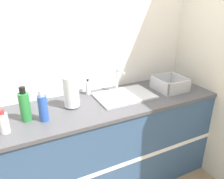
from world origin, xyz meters
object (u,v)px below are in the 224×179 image
Objects in this scene: sink at (124,95)px; soap_dispenser at (88,88)px; bottle_white_spray at (4,123)px; bottle_blue at (43,108)px; bottle_green at (25,106)px; paper_towel_roll at (71,92)px; dish_rack at (170,85)px.

sink reaches higher than soap_dispenser.
bottle_blue is at bearing 9.99° from bottle_white_spray.
bottle_green is (-0.12, 0.06, 0.01)m from bottle_blue.
sink is 0.75m from bottle_blue.
sink is 1.97× the size of paper_towel_roll.
bottle_green reaches higher than soap_dispenser.
dish_rack is at bearing -17.74° from soap_dispenser.
paper_towel_roll is at bearing 25.95° from bottle_blue.
bottle_blue is (-1.23, -0.06, 0.06)m from dish_rack.
bottle_blue is at bearing -171.57° from sink.
sink is at bearing 174.77° from dish_rack.
dish_rack is 1.10× the size of bottle_green.
paper_towel_roll is 1.10× the size of bottle_blue.
paper_towel_roll reaches higher than soap_dispenser.
bottle_green is (0.15, 0.11, 0.04)m from bottle_white_spray.
bottle_green is (-0.37, -0.06, -0.02)m from paper_towel_roll.
bottle_blue is at bearing -176.98° from dish_rack.
bottle_blue is 1.60× the size of soap_dispenser.
sink is at bearing 8.43° from bottle_blue.
soap_dispenser is at bearing 144.15° from sink.
paper_towel_roll reaches higher than bottle_white_spray.
sink is at bearing -1.33° from paper_towel_roll.
sink is 0.86m from bottle_green.
paper_towel_roll is at bearing -138.27° from soap_dispenser.
bottle_green is at bearing -176.75° from sink.
bottle_white_spray reaches higher than soap_dispenser.
soap_dispenser is at bearing 26.16° from bottle_white_spray.
sink is at bearing 8.85° from bottle_white_spray.
paper_towel_roll is 0.37m from bottle_green.
soap_dispenser is (-0.77, 0.25, 0.02)m from dish_rack.
bottle_white_spray is at bearing -144.33° from bottle_green.
bottle_white_spray is 0.27m from bottle_blue.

